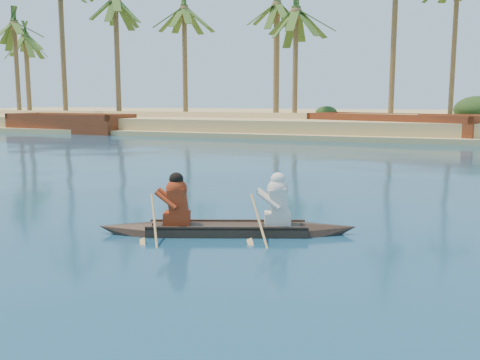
% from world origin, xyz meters
% --- Properties ---
extents(sandy_embankment, '(150.00, 51.00, 1.50)m').
position_xyz_m(sandy_embankment, '(0.00, 46.89, 0.53)').
color(sandy_embankment, tan).
rests_on(sandy_embankment, ground).
extents(palm_grove, '(110.00, 14.00, 16.00)m').
position_xyz_m(palm_grove, '(0.00, 35.00, 8.00)').
color(palm_grove, '#386022').
rests_on(palm_grove, ground).
extents(shrub_cluster, '(100.00, 6.00, 2.40)m').
position_xyz_m(shrub_cluster, '(0.00, 31.50, 1.20)').
color(shrub_cluster, '#1D3011').
rests_on(shrub_cluster, ground).
extents(canoe, '(5.47, 2.61, 1.53)m').
position_xyz_m(canoe, '(-5.64, -4.00, 0.30)').
color(canoe, '#33251C').
rests_on(canoe, ground).
extents(barge_left, '(11.80, 4.87, 1.92)m').
position_xyz_m(barge_left, '(-31.95, 24.08, 0.67)').
color(barge_left, maroon).
rests_on(barge_left, ground).
extents(barge_mid, '(13.42, 8.48, 2.12)m').
position_xyz_m(barge_mid, '(-4.90, 27.00, 0.74)').
color(barge_mid, maroon).
rests_on(barge_mid, ground).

